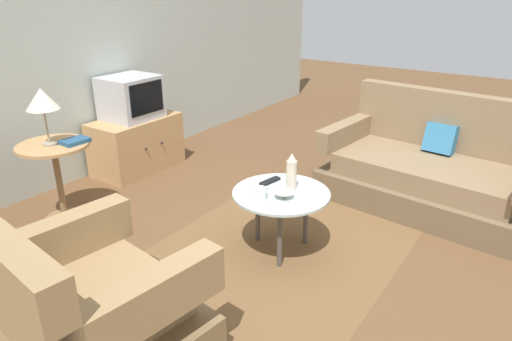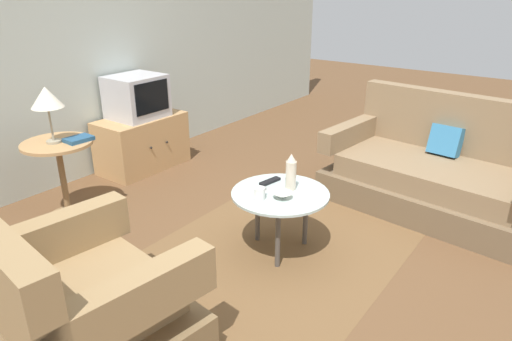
{
  "view_description": "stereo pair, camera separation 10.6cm",
  "coord_description": "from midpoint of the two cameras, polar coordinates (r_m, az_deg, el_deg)",
  "views": [
    {
      "loc": [
        -2.49,
        -1.39,
        1.83
      ],
      "look_at": [
        0.08,
        0.36,
        0.55
      ],
      "focal_mm": 32.38,
      "sensor_mm": 36.0,
      "label": 1
    },
    {
      "loc": [
        -2.43,
        -1.48,
        1.83
      ],
      "look_at": [
        0.08,
        0.36,
        0.55
      ],
      "focal_mm": 32.38,
      "sensor_mm": 36.0,
      "label": 2
    }
  ],
  "objects": [
    {
      "name": "book",
      "position": [
        3.91,
        -20.34,
        3.66
      ],
      "size": [
        0.21,
        0.16,
        0.03
      ],
      "rotation": [
        0.0,
        0.0,
        -0.05
      ],
      "color": "navy",
      "rests_on": "side_table"
    },
    {
      "name": "ground_plane",
      "position": [
        3.38,
        5.03,
        -10.47
      ],
      "size": [
        16.0,
        16.0,
        0.0
      ],
      "primitive_type": "plane",
      "color": "brown"
    },
    {
      "name": "table_lamp",
      "position": [
        3.85,
        -23.75,
        8.14
      ],
      "size": [
        0.24,
        0.24,
        0.44
      ],
      "color": "#9E937A",
      "rests_on": "side_table"
    },
    {
      "name": "bowl",
      "position": [
        3.14,
        4.26,
        -3.08
      ],
      "size": [
        0.14,
        0.14,
        0.04
      ],
      "color": "silver",
      "rests_on": "coffee_table"
    },
    {
      "name": "coffee_table",
      "position": [
        3.25,
        3.96,
        -3.49
      ],
      "size": [
        0.69,
        0.69,
        0.46
      ],
      "color": "#B2C6C1",
      "rests_on": "ground"
    },
    {
      "name": "tv_remote_dark",
      "position": [
        3.38,
        2.64,
        -1.35
      ],
      "size": [
        0.18,
        0.08,
        0.02
      ],
      "rotation": [
        0.0,
        0.0,
        2.97
      ],
      "color": "black",
      "rests_on": "coffee_table"
    },
    {
      "name": "television",
      "position": [
        4.82,
        -13.91,
        8.86
      ],
      "size": [
        0.51,
        0.46,
        0.42
      ],
      "color": "#B7B7BC",
      "rests_on": "tv_stand"
    },
    {
      "name": "side_table",
      "position": [
        4.01,
        -22.32,
        0.85
      ],
      "size": [
        0.55,
        0.55,
        0.65
      ],
      "color": "tan",
      "rests_on": "ground"
    },
    {
      "name": "tv_stand",
      "position": [
        4.93,
        -13.27,
        3.37
      ],
      "size": [
        0.89,
        0.52,
        0.55
      ],
      "color": "tan",
      "rests_on": "ground"
    },
    {
      "name": "armchair",
      "position": [
        2.54,
        -19.4,
        -16.0
      ],
      "size": [
        0.98,
        1.03,
        0.88
      ],
      "rotation": [
        0.0,
        0.0,
        -1.71
      ],
      "color": "brown",
      "rests_on": "ground"
    },
    {
      "name": "couch",
      "position": [
        4.26,
        21.95,
        -0.44
      ],
      "size": [
        1.11,
        1.83,
        0.94
      ],
      "rotation": [
        0.0,
        0.0,
        1.46
      ],
      "color": "brown",
      "rests_on": "ground"
    },
    {
      "name": "mug",
      "position": [
        3.11,
        1.43,
        -2.84
      ],
      "size": [
        0.12,
        0.08,
        0.09
      ],
      "color": "white",
      "rests_on": "coffee_table"
    },
    {
      "name": "back_wall",
      "position": [
        4.67,
        -22.55,
        14.85
      ],
      "size": [
        9.0,
        0.12,
        2.7
      ],
      "primitive_type": "cube",
      "color": "#B2BCB2",
      "rests_on": "ground"
    },
    {
      "name": "area_rug",
      "position": [
        3.45,
        3.76,
        -9.68
      ],
      "size": [
        2.12,
        1.61,
        0.0
      ],
      "primitive_type": "cube",
      "color": "brown",
      "rests_on": "ground"
    },
    {
      "name": "vase",
      "position": [
        3.24,
        5.28,
        -0.21
      ],
      "size": [
        0.08,
        0.08,
        0.27
      ],
      "color": "beige",
      "rests_on": "coffee_table"
    }
  ]
}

